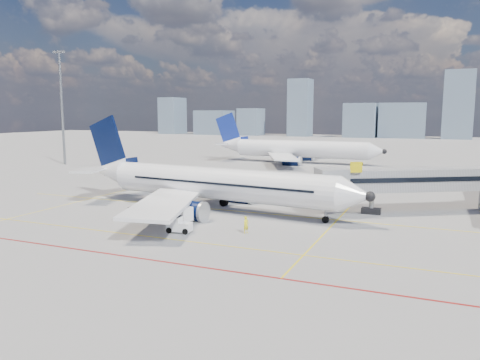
% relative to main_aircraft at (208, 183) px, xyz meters
% --- Properties ---
extents(ground, '(420.00, 420.00, 0.00)m').
position_rel_main_aircraft_xyz_m(ground, '(1.81, -7.71, -3.22)').
color(ground, gray).
rests_on(ground, ground).
extents(apron_markings, '(90.00, 35.12, 0.01)m').
position_rel_main_aircraft_xyz_m(apron_markings, '(1.23, -11.62, -3.22)').
color(apron_markings, yellow).
rests_on(apron_markings, ground).
extents(jet_bridge, '(23.55, 15.78, 6.30)m').
position_rel_main_aircraft_xyz_m(jet_bridge, '(25.32, 9.20, 0.52)').
color(jet_bridge, '#989AA0').
rests_on(jet_bridge, ground).
extents(floodlight_mast_nw, '(3.20, 0.61, 25.45)m').
position_rel_main_aircraft_xyz_m(floodlight_mast_nw, '(-53.19, 32.29, 10.37)').
color(floodlight_mast_nw, gray).
rests_on(floodlight_mast_nw, ground).
extents(distant_skyline, '(251.33, 15.83, 30.67)m').
position_rel_main_aircraft_xyz_m(distant_skyline, '(3.29, 182.29, 7.06)').
color(distant_skyline, slate).
rests_on(distant_skyline, ground).
extents(main_aircraft, '(39.62, 34.47, 11.59)m').
position_rel_main_aircraft_xyz_m(main_aircraft, '(0.00, 0.00, 0.00)').
color(main_aircraft, white).
rests_on(main_aircraft, ground).
extents(second_aircraft, '(41.82, 36.45, 12.19)m').
position_rel_main_aircraft_xyz_m(second_aircraft, '(-5.88, 56.75, -0.00)').
color(second_aircraft, white).
rests_on(second_aircraft, ground).
extents(baggage_tug, '(2.49, 1.69, 1.63)m').
position_rel_main_aircraft_xyz_m(baggage_tug, '(2.39, -11.22, -2.44)').
color(baggage_tug, white).
rests_on(baggage_tug, ground).
extents(cargo_dolly, '(3.69, 2.54, 1.86)m').
position_rel_main_aircraft_xyz_m(cargo_dolly, '(0.38, -7.70, -2.20)').
color(cargo_dolly, black).
rests_on(cargo_dolly, ground).
extents(belt_loader, '(5.85, 1.93, 2.36)m').
position_rel_main_aircraft_xyz_m(belt_loader, '(-5.44, -5.09, -2.61)').
color(belt_loader, black).
rests_on(belt_loader, ground).
extents(ramp_worker, '(0.64, 0.73, 1.68)m').
position_rel_main_aircraft_xyz_m(ramp_worker, '(8.68, -8.88, -2.38)').
color(ramp_worker, yellow).
rests_on(ramp_worker, ground).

